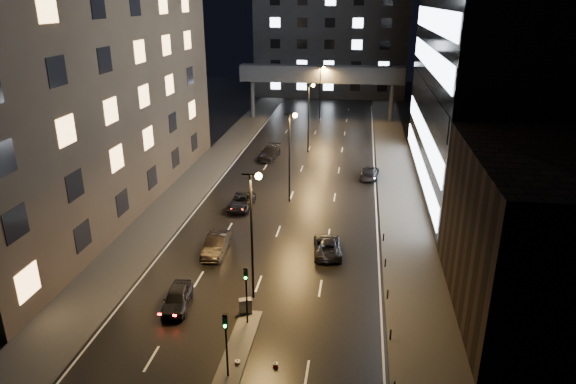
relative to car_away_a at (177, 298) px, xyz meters
name	(u,v)px	position (x,y,z in m)	size (l,w,h in m)	color
ground	(302,169)	(5.32, 34.11, -0.76)	(160.00, 160.00, 0.00)	black
sidewalk_left	(201,176)	(-7.18, 29.11, -0.69)	(5.00, 110.00, 0.15)	#383533
sidewalk_right	(398,185)	(17.82, 29.11, -0.69)	(5.00, 110.00, 0.15)	#383533
building_left	(57,15)	(-17.18, 18.11, 19.24)	(15.00, 48.00, 40.00)	#2D2319
building_right_low	(536,237)	(25.32, 3.11, 5.24)	(10.00, 18.00, 12.00)	black
building_far	(331,40)	(5.32, 92.11, 11.74)	(34.00, 14.00, 25.00)	#333335
skybridge	(321,75)	(5.32, 64.11, 7.58)	(30.00, 3.00, 10.00)	#333335
median_island	(239,346)	(5.62, -3.89, -0.69)	(1.60, 8.00, 0.15)	#383533
traffic_signal_near	(246,286)	(5.62, -1.39, 2.33)	(0.28, 0.34, 4.40)	black
traffic_signal_far	(226,335)	(5.62, -6.89, 2.33)	(0.28, 0.34, 4.40)	black
bollard_row	(389,314)	(15.52, 0.61, -0.31)	(0.12, 25.12, 0.90)	black
streetlight_near	(254,220)	(5.48, 2.11, 5.73)	(1.45, 0.50, 10.15)	black
streetlight_mid_a	(291,146)	(5.48, 22.11, 5.73)	(1.45, 0.50, 10.15)	black
streetlight_mid_b	(310,109)	(5.48, 42.11, 5.73)	(1.45, 0.50, 10.15)	black
streetlight_far	(321,87)	(5.48, 62.11, 5.73)	(1.45, 0.50, 10.15)	black
car_away_a	(177,298)	(0.00, 0.00, 0.00)	(1.80, 4.49, 1.53)	black
car_away_b	(216,245)	(0.51, 8.84, 0.06)	(1.74, 4.99, 1.64)	black
car_away_c	(241,202)	(0.36, 19.46, -0.05)	(2.37, 5.15, 1.43)	black
car_away_d	(269,153)	(0.15, 38.21, 0.06)	(2.30, 5.66, 1.64)	black
car_toward_a	(328,246)	(10.44, 10.21, -0.03)	(2.42, 5.26, 1.46)	black
car_toward_b	(370,172)	(14.32, 31.61, -0.03)	(2.06, 5.07, 1.47)	black
utility_cabinet	(245,306)	(5.22, -0.19, -0.06)	(0.90, 0.49, 1.11)	#525255
cone_a	(276,364)	(8.32, -5.56, -0.54)	(0.38, 0.38, 0.45)	#FF530D
cone_b	(238,362)	(5.93, -5.72, -0.51)	(0.41, 0.41, 0.52)	orange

